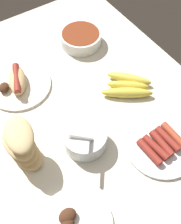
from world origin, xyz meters
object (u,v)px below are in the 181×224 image
at_px(bowl_chili, 81,38).
at_px(bowl_coleslaw, 85,138).
at_px(plate_grilled_meat, 74,224).
at_px(plate_sausages, 161,145).
at_px(banana_bunch, 128,86).
at_px(plate_hotdog_assembled, 18,83).
at_px(bread_stack, 21,145).

bearing_deg(bowl_chili, bowl_coleslaw, -30.79).
distance_m(plate_grilled_meat, plate_sausages, 0.35).
height_order(bowl_coleslaw, bowl_chili, bowl_coleslaw).
bearing_deg(plate_grilled_meat, banana_bunch, 125.59).
bearing_deg(bowl_chili, banana_bunch, 2.08).
relative_size(bowl_coleslaw, bowl_chili, 0.94).
distance_m(plate_hotdog_assembled, bread_stack, 0.29).
distance_m(plate_hotdog_assembled, bowl_chili, 0.32).
relative_size(banana_bunch, plate_sausages, 0.88).
xyz_separation_m(banana_bunch, bowl_coleslaw, (0.10, -0.25, 0.02)).
bearing_deg(banana_bunch, plate_hotdog_assembled, -125.48).
relative_size(bowl_coleslaw, bread_stack, 1.07).
height_order(bread_stack, plate_grilled_meat, bread_stack).
height_order(plate_hotdog_assembled, plate_sausages, plate_hotdog_assembled).
bearing_deg(plate_hotdog_assembled, bowl_chili, 102.23).
relative_size(plate_grilled_meat, plate_sausages, 0.89).
relative_size(banana_bunch, bowl_coleslaw, 1.27).
xyz_separation_m(banana_bunch, bowl_chili, (-0.30, -0.01, 0.01)).
bearing_deg(banana_bunch, plate_grilled_meat, -54.41).
xyz_separation_m(bread_stack, plate_grilled_meat, (0.26, 0.02, -0.06)).
height_order(banana_bunch, plate_sausages, banana_bunch).
height_order(banana_bunch, bowl_chili, bowl_chili).
relative_size(bowl_coleslaw, plate_grilled_meat, 0.78).
height_order(bread_stack, bowl_chili, bread_stack).
bearing_deg(plate_grilled_meat, bowl_chili, 146.20).
relative_size(plate_hotdog_assembled, bowl_chili, 1.39).
height_order(bowl_coleslaw, plate_sausages, bowl_coleslaw).
height_order(bowl_chili, plate_sausages, bowl_chili).
bearing_deg(bowl_coleslaw, banana_bunch, 111.72).
xyz_separation_m(plate_hotdog_assembled, bowl_chili, (-0.07, 0.31, 0.01)).
bearing_deg(bowl_coleslaw, plate_hotdog_assembled, -166.96).
height_order(plate_hotdog_assembled, bowl_chili, plate_hotdog_assembled).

